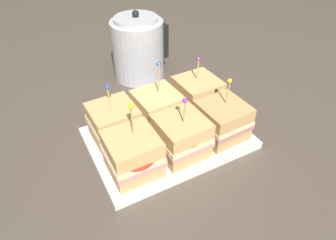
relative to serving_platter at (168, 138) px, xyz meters
The scene contains 9 objects.
ground_plane 0.01m from the serving_platter, ahead, with size 6.00×6.00×0.00m, color #4C4238.
serving_platter is the anchor object (origin of this frame).
sandwich_front_left 0.14m from the serving_platter, 151.86° to the right, with size 0.11×0.11×0.17m.
sandwich_front_center 0.08m from the serving_platter, 91.80° to the right, with size 0.11×0.11×0.15m.
sandwich_front_right 0.14m from the serving_platter, 26.55° to the right, with size 0.11×0.11×0.15m.
sandwich_back_left 0.13m from the serving_platter, 154.17° to the left, with size 0.11×0.11×0.15m.
sandwich_back_center 0.08m from the serving_platter, 89.22° to the left, with size 0.11×0.11×0.17m.
sandwich_back_right 0.14m from the serving_platter, 26.02° to the left, with size 0.11×0.11×0.15m.
kettle_steel 0.34m from the serving_platter, 77.96° to the left, with size 0.18×0.16×0.21m.
Camera 1 is at (-0.25, -0.47, 0.50)m, focal length 32.00 mm.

